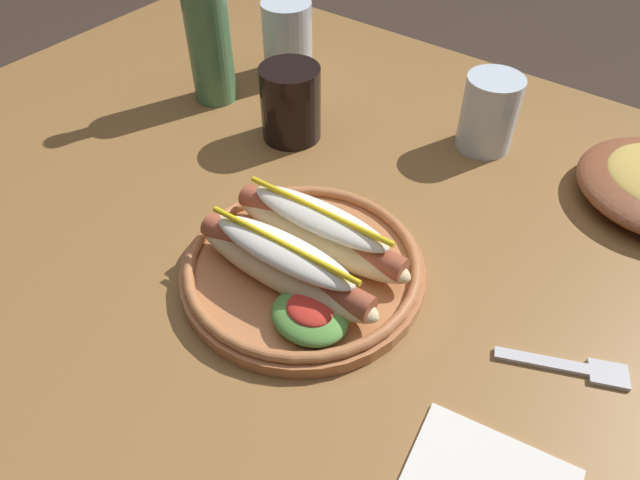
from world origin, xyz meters
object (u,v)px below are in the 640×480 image
hot_dog_plate (303,261)px  water_cup (489,113)px  extra_cup (287,39)px  glass_bottle (209,36)px  fork (573,368)px  soda_cup (291,103)px

hot_dog_plate → water_cup: 0.34m
extra_cup → glass_bottle: bearing=-107.2°
hot_dog_plate → glass_bottle: bearing=147.5°
fork → glass_bottle: bearing=142.5°
hot_dog_plate → glass_bottle: 0.40m
hot_dog_plate → extra_cup: (-0.29, 0.34, 0.03)m
fork → extra_cup: extra_cup is taller
water_cup → fork: bearing=-51.0°
hot_dog_plate → water_cup: (0.04, 0.34, 0.02)m
fork → water_cup: size_ratio=1.17×
soda_cup → extra_cup: 0.18m
soda_cup → water_cup: bearing=31.8°
soda_cup → glass_bottle: size_ratio=0.41×
soda_cup → fork: bearing=-17.5°
fork → soda_cup: bearing=139.1°
water_cup → glass_bottle: 0.40m
hot_dog_plate → soda_cup: 0.27m
extra_cup → glass_bottle: glass_bottle is taller
hot_dog_plate → fork: 0.28m
fork → extra_cup: (-0.56, 0.28, 0.05)m
glass_bottle → fork: bearing=-14.2°
hot_dog_plate → fork: size_ratio=2.19×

